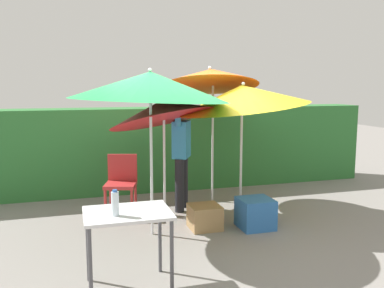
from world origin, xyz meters
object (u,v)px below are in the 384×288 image
Objects in this scene: bottle_water at (115,203)px; folding_table at (128,221)px; umbrella_orange at (211,77)px; umbrella_yellow at (243,97)px; umbrella_rainbow at (162,111)px; chair_plastic at (121,181)px; umbrella_navy at (150,86)px; crate_cardboard at (205,217)px; person_vendor at (181,150)px; cooler_box at (255,213)px.

folding_table is at bearing 38.34° from bottle_water.
umbrella_orange is 2.96× the size of folding_table.
umbrella_yellow is 2.88m from folding_table.
umbrella_rainbow is 2.37m from bottle_water.
chair_plastic is 2.47m from bottle_water.
umbrella_navy is 5.26× the size of crate_cardboard.
umbrella_rainbow is 1.19m from umbrella_yellow.
person_vendor is (0.36, 0.31, -0.63)m from umbrella_rainbow.
folding_table is (-1.88, -1.21, 0.46)m from cooler_box.
bottle_water is (-1.84, -2.71, -1.17)m from umbrella_orange.
umbrella_rainbow is 0.97× the size of umbrella_yellow.
folding_table is at bearing -116.21° from person_vendor.
cooler_box is at bearing -95.10° from umbrella_yellow.
umbrella_navy is at bearing -134.46° from umbrella_orange.
umbrella_orange is at bearing 105.46° from umbrella_yellow.
umbrella_navy is at bearing -73.99° from chair_plastic.
person_vendor is (0.65, 0.94, -0.97)m from umbrella_navy.
chair_plastic is at bearing 84.79° from folding_table.
umbrella_yellow is at bearing 43.33° from bottle_water.
umbrella_yellow reaches higher than bottle_water.
bottle_water is (-1.33, -1.46, 0.71)m from crate_cardboard.
crate_cardboard is (0.07, -0.94, -0.77)m from person_vendor.
umbrella_yellow is at bearing -15.67° from chair_plastic.
person_vendor is (-0.58, -0.31, -1.11)m from umbrella_orange.
umbrella_orange is at bearing 96.37° from cooler_box.
bottle_water reaches higher than cooler_box.
umbrella_orange is 2.32m from crate_cardboard.
bottle_water is (-0.89, -2.09, -0.70)m from umbrella_rainbow.
crate_cardboard is (1.00, -0.95, -0.35)m from chair_plastic.
bottle_water is at bearing -117.59° from person_vendor.
bottle_water reaches higher than chair_plastic.
umbrella_orange reaches higher than folding_table.
person_vendor is at bearing 40.51° from umbrella_rainbow.
cooler_box is 1.10× the size of crate_cardboard.
umbrella_navy reaches higher than umbrella_yellow.
umbrella_yellow is 1.68m from cooler_box.
umbrella_navy is at bearing -161.65° from umbrella_yellow.
umbrella_yellow is 5.05× the size of crate_cardboard.
umbrella_rainbow is 0.84× the size of umbrella_orange.
umbrella_orange is 3.48m from bottle_water.
umbrella_yellow is 4.61× the size of cooler_box.
folding_table is (-1.72, -2.62, -1.38)m from umbrella_orange.
umbrella_yellow reaches higher than chair_plastic.
umbrella_navy reaches higher than crate_cardboard.
umbrella_orange is at bearing 28.02° from person_vendor.
person_vendor reaches higher than bottle_water.
umbrella_yellow is at bearing 33.09° from crate_cardboard.
umbrella_orange reaches higher than cooler_box.
chair_plastic is (-1.72, 0.48, -1.24)m from umbrella_yellow.
crate_cardboard is at bearing -55.05° from umbrella_rainbow.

